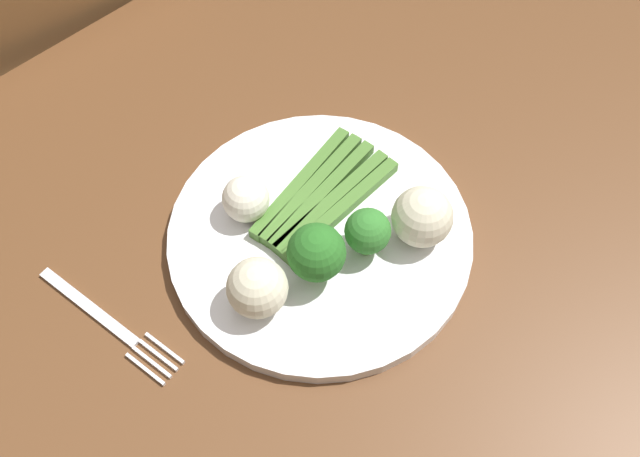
{
  "coord_description": "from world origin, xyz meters",
  "views": [
    {
      "loc": [
        0.17,
        0.23,
        1.33
      ],
      "look_at": [
        -0.07,
        -0.02,
        0.77
      ],
      "focal_mm": 39.4,
      "sensor_mm": 36.0,
      "label": 1
    }
  ],
  "objects_px": {
    "asparagus_bundle": "(322,195)",
    "cauliflower_mid": "(422,217)",
    "cauliflower_right": "(246,199)",
    "fork": "(109,323)",
    "plate": "(320,235)",
    "cauliflower_front": "(255,286)",
    "chair": "(82,107)",
    "dining_table": "(281,340)",
    "broccoli_left": "(316,253)",
    "broccoli_back": "(368,232)"
  },
  "relations": [
    {
      "from": "asparagus_bundle",
      "to": "cauliflower_mid",
      "type": "height_order",
      "value": "cauliflower_mid"
    },
    {
      "from": "cauliflower_right",
      "to": "cauliflower_mid",
      "type": "bearing_deg",
      "value": 127.48
    },
    {
      "from": "asparagus_bundle",
      "to": "fork",
      "type": "relative_size",
      "value": 0.94
    },
    {
      "from": "plate",
      "to": "fork",
      "type": "relative_size",
      "value": 1.74
    },
    {
      "from": "cauliflower_front",
      "to": "fork",
      "type": "xyz_separation_m",
      "value": [
        0.11,
        -0.08,
        -0.04
      ]
    },
    {
      "from": "cauliflower_mid",
      "to": "fork",
      "type": "bearing_deg",
      "value": -27.2
    },
    {
      "from": "chair",
      "to": "asparagus_bundle",
      "type": "relative_size",
      "value": 5.55
    },
    {
      "from": "plate",
      "to": "asparagus_bundle",
      "type": "distance_m",
      "value": 0.04
    },
    {
      "from": "dining_table",
      "to": "chair",
      "type": "bearing_deg",
      "value": -98.02
    },
    {
      "from": "plate",
      "to": "cauliflower_right",
      "type": "xyz_separation_m",
      "value": [
        0.03,
        -0.06,
        0.03
      ]
    },
    {
      "from": "cauliflower_mid",
      "to": "cauliflower_right",
      "type": "height_order",
      "value": "cauliflower_mid"
    },
    {
      "from": "asparagus_bundle",
      "to": "broccoli_left",
      "type": "distance_m",
      "value": 0.09
    },
    {
      "from": "dining_table",
      "to": "broccoli_left",
      "type": "relative_size",
      "value": 23.43
    },
    {
      "from": "broccoli_left",
      "to": "cauliflower_right",
      "type": "relative_size",
      "value": 1.42
    },
    {
      "from": "dining_table",
      "to": "cauliflower_front",
      "type": "xyz_separation_m",
      "value": [
        0.02,
        -0.0,
        0.14
      ]
    },
    {
      "from": "broccoli_left",
      "to": "fork",
      "type": "height_order",
      "value": "broccoli_left"
    },
    {
      "from": "fork",
      "to": "cauliflower_mid",
      "type": "bearing_deg",
      "value": 53.75
    },
    {
      "from": "broccoli_left",
      "to": "asparagus_bundle",
      "type": "bearing_deg",
      "value": -137.46
    },
    {
      "from": "plate",
      "to": "cauliflower_mid",
      "type": "distance_m",
      "value": 0.1
    },
    {
      "from": "dining_table",
      "to": "cauliflower_mid",
      "type": "relative_size",
      "value": 26.36
    },
    {
      "from": "cauliflower_front",
      "to": "cauliflower_mid",
      "type": "relative_size",
      "value": 0.95
    },
    {
      "from": "plate",
      "to": "broccoli_back",
      "type": "distance_m",
      "value": 0.06
    },
    {
      "from": "asparagus_bundle",
      "to": "cauliflower_mid",
      "type": "distance_m",
      "value": 0.1
    },
    {
      "from": "plate",
      "to": "broccoli_left",
      "type": "height_order",
      "value": "broccoli_left"
    },
    {
      "from": "asparagus_bundle",
      "to": "plate",
      "type": "bearing_deg",
      "value": -143.96
    },
    {
      "from": "dining_table",
      "to": "broccoli_back",
      "type": "height_order",
      "value": "broccoli_back"
    },
    {
      "from": "plate",
      "to": "fork",
      "type": "height_order",
      "value": "plate"
    },
    {
      "from": "dining_table",
      "to": "broccoli_back",
      "type": "distance_m",
      "value": 0.17
    },
    {
      "from": "cauliflower_front",
      "to": "cauliflower_right",
      "type": "bearing_deg",
      "value": -125.97
    },
    {
      "from": "cauliflower_right",
      "to": "fork",
      "type": "distance_m",
      "value": 0.17
    },
    {
      "from": "asparagus_bundle",
      "to": "broccoli_left",
      "type": "height_order",
      "value": "broccoli_left"
    },
    {
      "from": "chair",
      "to": "plate",
      "type": "bearing_deg",
      "value": 94.29
    },
    {
      "from": "cauliflower_front",
      "to": "cauliflower_right",
      "type": "xyz_separation_m",
      "value": [
        -0.06,
        -0.08,
        -0.0
      ]
    },
    {
      "from": "broccoli_back",
      "to": "cauliflower_right",
      "type": "distance_m",
      "value": 0.12
    },
    {
      "from": "cauliflower_right",
      "to": "fork",
      "type": "bearing_deg",
      "value": -1.6
    },
    {
      "from": "chair",
      "to": "broccoli_left",
      "type": "relative_size",
      "value": 13.64
    },
    {
      "from": "cauliflower_front",
      "to": "fork",
      "type": "distance_m",
      "value": 0.14
    },
    {
      "from": "plate",
      "to": "broccoli_back",
      "type": "relative_size",
      "value": 5.57
    },
    {
      "from": "cauliflower_mid",
      "to": "fork",
      "type": "relative_size",
      "value": 0.34
    },
    {
      "from": "dining_table",
      "to": "cauliflower_mid",
      "type": "distance_m",
      "value": 0.21
    },
    {
      "from": "dining_table",
      "to": "broccoli_back",
      "type": "xyz_separation_m",
      "value": [
        -0.09,
        0.03,
        0.15
      ]
    },
    {
      "from": "cauliflower_mid",
      "to": "chair",
      "type": "bearing_deg",
      "value": -84.51
    },
    {
      "from": "plate",
      "to": "cauliflower_mid",
      "type": "height_order",
      "value": "cauliflower_mid"
    },
    {
      "from": "chair",
      "to": "dining_table",
      "type": "bearing_deg",
      "value": 86.99
    },
    {
      "from": "broccoli_left",
      "to": "cauliflower_right",
      "type": "xyz_separation_m",
      "value": [
        0.0,
        -0.09,
        -0.01
      ]
    },
    {
      "from": "dining_table",
      "to": "fork",
      "type": "xyz_separation_m",
      "value": [
        0.12,
        -0.08,
        0.1
      ]
    },
    {
      "from": "chair",
      "to": "plate",
      "type": "relative_size",
      "value": 3.02
    },
    {
      "from": "broccoli_left",
      "to": "cauliflower_mid",
      "type": "distance_m",
      "value": 0.11
    },
    {
      "from": "dining_table",
      "to": "cauliflower_right",
      "type": "xyz_separation_m",
      "value": [
        -0.04,
        -0.08,
        0.14
      ]
    },
    {
      "from": "cauliflower_front",
      "to": "fork",
      "type": "bearing_deg",
      "value": -37.08
    }
  ]
}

